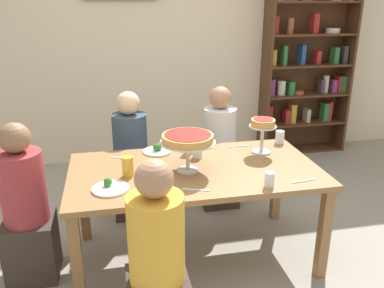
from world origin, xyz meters
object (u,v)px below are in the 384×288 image
(diner_far_left, at_px, (131,164))
(cutlery_knife_far, at_px, (122,158))
(salad_plate_near_diner, at_px, (158,150))
(water_glass_clear_far, at_px, (197,151))
(beer_glass_amber_short, at_px, (189,143))
(cutlery_knife_near, at_px, (304,181))
(salad_plate_far_diner, at_px, (158,196))
(diner_near_left, at_px, (157,272))
(deep_dish_pizza_stand, at_px, (188,140))
(cutlery_fork_near, at_px, (240,146))
(salad_plate_spare, at_px, (110,187))
(personal_pizza_stand, at_px, (263,127))
(cutlery_spare_fork, at_px, (196,190))
(bookshelf, at_px, (306,65))
(dining_table, at_px, (195,179))
(water_glass_clear_near, at_px, (269,179))
(diner_far_right, at_px, (219,156))
(cutlery_fork_far, at_px, (205,148))
(diner_head_west, at_px, (27,215))
(beer_glass_amber_tall, at_px, (128,167))
(water_glass_clear_spare, at_px, (280,137))

(diner_far_left, distance_m, cutlery_knife_far, 0.54)
(salad_plate_near_diner, relative_size, water_glass_clear_far, 2.30)
(beer_glass_amber_short, relative_size, cutlery_knife_near, 0.84)
(salad_plate_far_diner, height_order, cutlery_knife_near, salad_plate_far_diner)
(salad_plate_far_diner, height_order, water_glass_clear_far, water_glass_clear_far)
(diner_near_left, height_order, deep_dish_pizza_stand, diner_near_left)
(beer_glass_amber_short, height_order, cutlery_fork_near, beer_glass_amber_short)
(salad_plate_spare, bearing_deg, personal_pizza_stand, 19.60)
(cutlery_spare_fork, bearing_deg, beer_glass_amber_short, 101.86)
(deep_dish_pizza_stand, bearing_deg, salad_plate_spare, -161.12)
(bookshelf, height_order, diner_far_left, bookshelf)
(cutlery_spare_fork, bearing_deg, salad_plate_far_diner, -143.37)
(dining_table, relative_size, beer_glass_amber_short, 11.82)
(personal_pizza_stand, height_order, salad_plate_far_diner, personal_pizza_stand)
(deep_dish_pizza_stand, height_order, water_glass_clear_near, deep_dish_pizza_stand)
(diner_far_right, height_order, salad_plate_spare, diner_far_right)
(cutlery_knife_near, bearing_deg, water_glass_clear_near, 178.36)
(cutlery_fork_far, bearing_deg, salad_plate_near_diner, 1.63)
(diner_head_west, height_order, salad_plate_near_diner, diner_head_west)
(cutlery_knife_far, bearing_deg, water_glass_clear_near, 163.19)
(cutlery_spare_fork, bearing_deg, diner_head_west, -178.16)
(beer_glass_amber_tall, bearing_deg, bookshelf, 41.68)
(salad_plate_far_diner, distance_m, beer_glass_amber_short, 0.82)
(beer_glass_amber_tall, distance_m, cutlery_fork_far, 0.76)
(bookshelf, relative_size, deep_dish_pizza_stand, 5.71)
(salad_plate_near_diner, bearing_deg, diner_head_west, -158.97)
(dining_table, xyz_separation_m, bookshelf, (1.83, 2.01, 0.45))
(dining_table, xyz_separation_m, water_glass_clear_spare, (0.81, 0.38, 0.13))
(salad_plate_near_diner, bearing_deg, diner_far_right, 34.17)
(diner_near_left, bearing_deg, deep_dish_pizza_stand, -22.86)
(water_glass_clear_far, distance_m, cutlery_spare_fork, 0.56)
(cutlery_fork_near, bearing_deg, salad_plate_near_diner, 1.31)
(dining_table, distance_m, salad_plate_near_diner, 0.45)
(salad_plate_far_diner, relative_size, salad_plate_spare, 0.87)
(beer_glass_amber_short, xyz_separation_m, cutlery_fork_near, (0.43, 0.04, -0.07))
(dining_table, height_order, water_glass_clear_far, water_glass_clear_far)
(diner_head_west, height_order, water_glass_clear_near, diner_head_west)
(deep_dish_pizza_stand, bearing_deg, diner_far_right, 61.04)
(diner_near_left, height_order, beer_glass_amber_short, diner_near_left)
(water_glass_clear_spare, xyz_separation_m, cutlery_knife_far, (-1.31, -0.08, -0.05))
(salad_plate_spare, height_order, water_glass_clear_spare, water_glass_clear_spare)
(diner_far_left, xyz_separation_m, diner_far_right, (0.82, 0.03, 0.00))
(dining_table, relative_size, bookshelf, 0.80)
(water_glass_clear_far, bearing_deg, personal_pizza_stand, -0.14)
(diner_head_west, distance_m, diner_far_right, 1.77)
(diner_head_west, height_order, cutlery_spare_fork, diner_head_west)
(water_glass_clear_far, relative_size, cutlery_spare_fork, 0.56)
(diner_far_left, distance_m, cutlery_fork_far, 0.75)
(water_glass_clear_spare, relative_size, cutlery_spare_fork, 0.59)
(dining_table, xyz_separation_m, salad_plate_far_diner, (-0.32, -0.42, 0.11))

